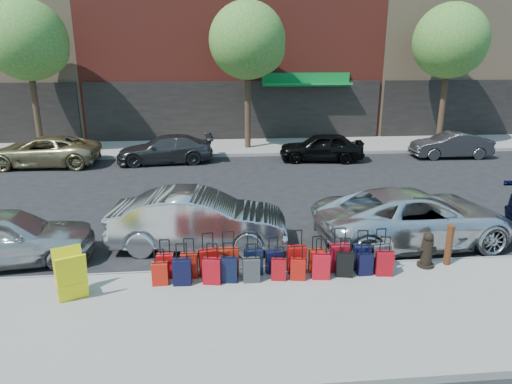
{
  "coord_description": "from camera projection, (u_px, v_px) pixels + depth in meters",
  "views": [
    {
      "loc": [
        -1.32,
        -14.18,
        5.03
      ],
      "look_at": [
        -0.11,
        -1.5,
        1.08
      ],
      "focal_mm": 32.0,
      "sensor_mm": 36.0,
      "label": 1
    }
  ],
  "objects": [
    {
      "name": "bollard",
      "position": [
        449.0,
        244.0,
        10.75
      ],
      "size": [
        0.18,
        0.18,
        0.99
      ],
      "color": "#38190C",
      "rests_on": "sidewalk_near"
    },
    {
      "name": "suitcase_front_5",
      "position": [
        274.0,
        261.0,
        10.44
      ],
      "size": [
        0.37,
        0.23,
        0.85
      ],
      "rotation": [
        0.0,
        0.0,
        0.11
      ],
      "color": "black",
      "rests_on": "sidewalk_near"
    },
    {
      "name": "curb_near",
      "position": [
        273.0,
        269.0,
        10.81
      ],
      "size": [
        60.0,
        0.08,
        0.15
      ],
      "primitive_type": "cube",
      "color": "gray",
      "rests_on": "ground"
    },
    {
      "name": "car_near_2",
      "position": [
        415.0,
        217.0,
        12.27
      ],
      "size": [
        5.57,
        2.96,
        1.49
      ],
      "primitive_type": "imported",
      "rotation": [
        0.0,
        0.0,
        1.66
      ],
      "color": "silver",
      "rests_on": "ground"
    },
    {
      "name": "suitcase_front_3",
      "position": [
        229.0,
        262.0,
        10.24
      ],
      "size": [
        0.45,
        0.25,
        1.06
      ],
      "rotation": [
        0.0,
        0.0,
        -0.02
      ],
      "color": "#9A1809",
      "rests_on": "sidewalk_near"
    },
    {
      "name": "suitcase_front_1",
      "position": [
        189.0,
        265.0,
        10.19
      ],
      "size": [
        0.39,
        0.23,
        0.93
      ],
      "rotation": [
        0.0,
        0.0,
        -0.04
      ],
      "color": "maroon",
      "rests_on": "sidewalk_near"
    },
    {
      "name": "ground",
      "position": [
        255.0,
        210.0,
        15.09
      ],
      "size": [
        120.0,
        120.0,
        0.0
      ],
      "primitive_type": "plane",
      "color": "black",
      "rests_on": "ground"
    },
    {
      "name": "display_rack",
      "position": [
        71.0,
        275.0,
        9.27
      ],
      "size": [
        0.79,
        0.82,
        1.04
      ],
      "rotation": [
        0.0,
        0.0,
        0.43
      ],
      "color": "yellow",
      "rests_on": "sidewalk_near"
    },
    {
      "name": "tree_center",
      "position": [
        250.0,
        43.0,
        22.58
      ],
      "size": [
        3.8,
        3.8,
        7.27
      ],
      "color": "black",
      "rests_on": "sidewalk_far"
    },
    {
      "name": "suitcase_back_5",
      "position": [
        279.0,
        269.0,
        10.1
      ],
      "size": [
        0.36,
        0.24,
        0.78
      ],
      "rotation": [
        0.0,
        0.0,
        -0.17
      ],
      "color": "#980911",
      "rests_on": "sidewalk_near"
    },
    {
      "name": "car_far_1",
      "position": [
        165.0,
        149.0,
        21.23
      ],
      "size": [
        4.56,
        2.16,
        1.28
      ],
      "primitive_type": "imported",
      "rotation": [
        0.0,
        0.0,
        -1.49
      ],
      "color": "#323234",
      "rests_on": "ground"
    },
    {
      "name": "suitcase_back_8",
      "position": [
        345.0,
        264.0,
        10.26
      ],
      "size": [
        0.42,
        0.29,
        0.91
      ],
      "rotation": [
        0.0,
        0.0,
        -0.2
      ],
      "color": "black",
      "rests_on": "sidewalk_near"
    },
    {
      "name": "suitcase_back_4",
      "position": [
        251.0,
        270.0,
        10.02
      ],
      "size": [
        0.37,
        0.22,
        0.88
      ],
      "rotation": [
        0.0,
        0.0,
        0.01
      ],
      "color": "#343438",
      "rests_on": "sidewalk_near"
    },
    {
      "name": "suitcase_front_8",
      "position": [
        339.0,
        258.0,
        10.48
      ],
      "size": [
        0.44,
        0.25,
        1.05
      ],
      "rotation": [
        0.0,
        0.0,
        -0.02
      ],
      "color": "maroon",
      "rests_on": "sidewalk_near"
    },
    {
      "name": "sidewalk_far",
      "position": [
        238.0,
        147.0,
        24.57
      ],
      "size": [
        60.0,
        4.0,
        0.15
      ],
      "primitive_type": "cube",
      "color": "gray",
      "rests_on": "ground"
    },
    {
      "name": "car_far_2",
      "position": [
        321.0,
        147.0,
        21.6
      ],
      "size": [
        4.11,
        2.06,
        1.34
      ],
      "primitive_type": "imported",
      "rotation": [
        0.0,
        0.0,
        -1.7
      ],
      "color": "black",
      "rests_on": "ground"
    },
    {
      "name": "suitcase_back_0",
      "position": [
        160.0,
        274.0,
        9.89
      ],
      "size": [
        0.35,
        0.21,
        0.82
      ],
      "rotation": [
        0.0,
        0.0,
        0.04
      ],
      "color": "#B1180B",
      "rests_on": "sidewalk_near"
    },
    {
      "name": "suitcase_front_7",
      "position": [
        317.0,
        260.0,
        10.48
      ],
      "size": [
        0.36,
        0.21,
        0.86
      ],
      "rotation": [
        0.0,
        0.0,
        -0.05
      ],
      "color": "maroon",
      "rests_on": "sidewalk_near"
    },
    {
      "name": "curb_far",
      "position": [
        240.0,
        155.0,
        22.65
      ],
      "size": [
        60.0,
        0.08,
        0.15
      ],
      "primitive_type": "cube",
      "color": "gray",
      "rests_on": "ground"
    },
    {
      "name": "tree_left",
      "position": [
        30.0,
        42.0,
        21.63
      ],
      "size": [
        3.8,
        3.8,
        7.27
      ],
      "color": "black",
      "rests_on": "sidewalk_far"
    },
    {
      "name": "car_near_1",
      "position": [
        199.0,
        220.0,
        12.02
      ],
      "size": [
        4.77,
        2.05,
        1.53
      ],
      "primitive_type": "imported",
      "rotation": [
        0.0,
        0.0,
        1.47
      ],
      "color": "#B2B5B9",
      "rests_on": "ground"
    },
    {
      "name": "car_far_3",
      "position": [
        451.0,
        145.0,
        22.28
      ],
      "size": [
        3.83,
        1.43,
        1.25
      ],
      "primitive_type": "imported",
      "rotation": [
        0.0,
        0.0,
        -1.6
      ],
      "color": "#343436",
      "rests_on": "ground"
    },
    {
      "name": "suitcase_front_2",
      "position": [
        209.0,
        262.0,
        10.28
      ],
      "size": [
        0.45,
        0.29,
        1.01
      ],
      "rotation": [
        0.0,
        0.0,
        0.15
      ],
      "color": "maroon",
      "rests_on": "sidewalk_near"
    },
    {
      "name": "suitcase_back_6",
      "position": [
        298.0,
        269.0,
        10.11
      ],
      "size": [
        0.36,
        0.24,
        0.79
      ],
      "rotation": [
        0.0,
        0.0,
        -0.16
      ],
      "color": "#A6110A",
      "rests_on": "sidewalk_near"
    },
    {
      "name": "suitcase_front_4",
      "position": [
        253.0,
        262.0,
        10.33
      ],
      "size": [
        0.43,
        0.27,
        0.99
      ],
      "rotation": [
        0.0,
        0.0,
        0.12
      ],
      "color": "black",
      "rests_on": "sidewalk_near"
    },
    {
      "name": "suitcase_front_9",
      "position": [
        362.0,
        257.0,
        10.57
      ],
      "size": [
        0.42,
        0.26,
        0.96
      ],
      "rotation": [
        0.0,
        0.0,
        -0.12
      ],
      "color": "black",
      "rests_on": "sidewalk_near"
    },
    {
      "name": "car_far_0",
      "position": [
        43.0,
        151.0,
        20.63
      ],
      "size": [
        4.97,
        2.41,
        1.36
      ],
      "primitive_type": "imported",
      "rotation": [
        0.0,
        0.0,
        -1.6
      ],
      "color": "tan",
      "rests_on": "ground"
    },
    {
      "name": "suitcase_back_1",
      "position": [
        182.0,
        272.0,
        9.89
      ],
      "size": [
        0.4,
        0.24,
        0.94
      ],
      "rotation": [
        0.0,
        0.0,
        -0.02
      ],
      "color": "black",
      "rests_on": "sidewalk_near"
    },
    {
      "name": "suitcase_back_2",
      "position": [
        212.0,
        271.0,
        9.93
      ],
      "size": [
        0.42,
        0.29,
        0.93
      ],
      "rotation": [
        0.0,
        0.0,
        -0.18
      ],
      "color": "#9F0A13",
      "rests_on": "sidewalk_near"
    },
    {
      "name": "suitcase_front_10",
      "position": [
        381.0,
        256.0,
        10.59
      ],
      "size": [
        0.43,
        0.27,
        0.99
      ],
      "rotation": [
        0.0,
        0.0,
        0.12
      ],
      "color": "#3E3E43",
      "rests_on": "sidewalk_near"
    },
    {
      "name": "suitcase_back_10",
      "position": [
        384.0,
        263.0,
        10.31
      ],
      "size": [
        0.41,
        0.27,
        0.91
      ],
      "rotation": [
        0.0,
        0.0,
        -0.13
      ],
      "color": "maroon",
      "rests_on": "sidewalk_near"
    },
    {
      "name": "car_near_0",
      "position": [
        5.0,
        237.0,
        11.08
      ],
      "size": [
        4.27,
        2.14,
        1.4
      ],
      "primitive_type": "imported",
      "rotation": [
        0.0,
        0.0,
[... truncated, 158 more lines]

